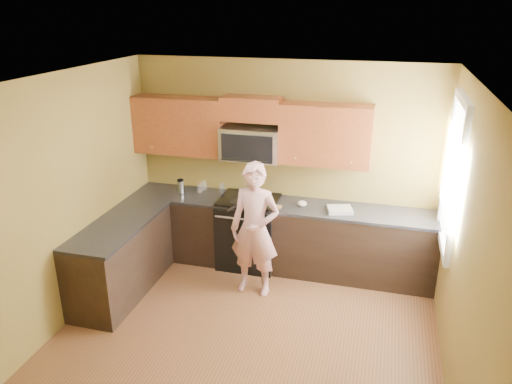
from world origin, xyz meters
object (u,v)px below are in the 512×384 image
(stove, at_px, (249,231))
(frying_pan, at_px, (241,206))
(woman, at_px, (255,230))
(microwave, at_px, (251,159))
(butter_tub, at_px, (264,204))
(travel_mug, at_px, (181,192))

(stove, relative_size, frying_pan, 1.90)
(woman, relative_size, frying_pan, 3.30)
(microwave, xyz_separation_m, frying_pan, (-0.03, -0.38, -0.50))
(frying_pan, bearing_deg, woman, -37.37)
(butter_tub, height_order, travel_mug, travel_mug)
(stove, xyz_separation_m, frying_pan, (-0.03, -0.26, 0.47))
(frying_pan, xyz_separation_m, travel_mug, (-0.95, 0.31, -0.03))
(stove, distance_m, woman, 0.77)
(woman, bearing_deg, butter_tub, 97.12)
(stove, relative_size, travel_mug, 5.09)
(butter_tub, xyz_separation_m, travel_mug, (-1.20, 0.12, 0.00))
(microwave, xyz_separation_m, butter_tub, (0.23, -0.19, -0.53))
(travel_mug, bearing_deg, frying_pan, -17.85)
(stove, distance_m, microwave, 0.98)
(frying_pan, bearing_deg, travel_mug, 178.37)
(stove, bearing_deg, butter_tub, -16.58)
(microwave, distance_m, travel_mug, 1.11)
(butter_tub, relative_size, travel_mug, 0.72)
(microwave, height_order, travel_mug, microwave)
(stove, distance_m, travel_mug, 1.07)
(stove, xyz_separation_m, microwave, (0.00, 0.12, 0.97))
(stove, bearing_deg, frying_pan, -95.98)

